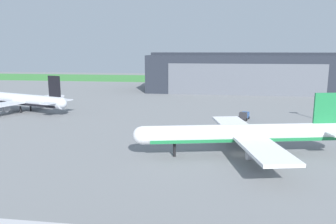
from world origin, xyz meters
The scene contains 6 objects.
ground_plane centered at (0.00, 0.00, 0.00)m, with size 440.00×440.00×0.00m, color slate.
grass_field_strip centered at (0.00, 168.27, 0.04)m, with size 440.00×56.00×0.08m, color #3E873E.
maintenance_hangar centered at (8.19, 105.55, 8.90)m, with size 90.70×39.03×18.72m.
airliner_near_right centered at (0.44, -0.17, 4.14)m, with size 40.91×34.87×11.94m.
airliner_far_right centered at (-67.64, 36.02, 3.87)m, with size 36.41×31.19×12.28m.
baggage_tug centered at (3.47, 33.32, 1.24)m, with size 3.42×4.91×2.34m.
Camera 1 is at (-5.35, -62.90, 20.03)m, focal length 35.26 mm.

